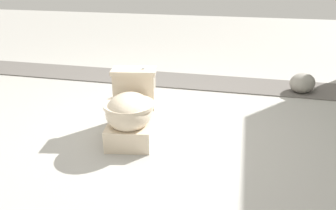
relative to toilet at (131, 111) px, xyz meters
The scene contains 4 objects.
ground_plane 0.28m from the toilet, 152.64° to the left, with size 14.00×14.00×0.00m, color #A8A59E.
gravel_strip 1.58m from the toilet, 158.40° to the left, with size 0.56×8.00×0.01m, color #605B56.
toilet is the anchor object (origin of this frame).
boulder_near 2.03m from the toilet, 132.61° to the left, with size 0.31×0.25×0.22m, color gray.
Camera 1 is at (2.40, 0.74, 1.29)m, focal length 35.00 mm.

